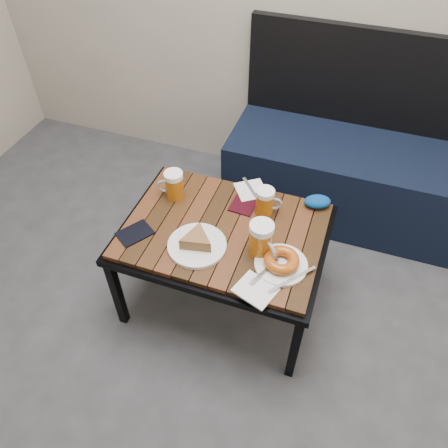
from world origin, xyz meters
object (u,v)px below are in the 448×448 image
(beer_mug_centre, at_px, (265,202))
(passport_navy, at_px, (135,233))
(cafe_table, at_px, (224,236))
(beer_mug_left, at_px, (174,185))
(knit_pouch, at_px, (317,202))
(bench, at_px, (361,174))
(passport_burgundy, at_px, (245,203))
(plate_bagel, at_px, (281,262))
(beer_mug_right, at_px, (261,239))
(plate_pie, at_px, (197,242))

(beer_mug_centre, height_order, passport_navy, beer_mug_centre)
(cafe_table, height_order, beer_mug_left, beer_mug_left)
(beer_mug_centre, xyz_separation_m, knit_pouch, (0.20, 0.11, -0.04))
(bench, relative_size, beer_mug_left, 10.73)
(bench, distance_m, cafe_table, 0.96)
(beer_mug_centre, distance_m, passport_burgundy, 0.12)
(beer_mug_centre, bearing_deg, cafe_table, -150.68)
(bench, height_order, passport_navy, bench)
(passport_navy, bearing_deg, passport_burgundy, 74.73)
(bench, relative_size, passport_burgundy, 9.89)
(plate_bagel, relative_size, passport_burgundy, 1.72)
(beer_mug_centre, distance_m, plate_bagel, 0.29)
(passport_navy, bearing_deg, bench, 82.67)
(beer_mug_left, bearing_deg, plate_bagel, 144.56)
(cafe_table, bearing_deg, beer_mug_right, -22.24)
(beer_mug_left, xyz_separation_m, plate_pie, (0.20, -0.24, -0.04))
(bench, height_order, plate_pie, bench)
(bench, bearing_deg, beer_mug_left, -138.04)
(beer_mug_left, relative_size, knit_pouch, 1.14)
(plate_pie, xyz_separation_m, passport_navy, (-0.26, -0.02, -0.02))
(bench, relative_size, beer_mug_centre, 11.28)
(passport_burgundy, height_order, knit_pouch, knit_pouch)
(plate_bagel, bearing_deg, beer_mug_centre, 117.97)
(plate_bagel, bearing_deg, knit_pouch, 80.09)
(bench, xyz_separation_m, plate_bagel, (-0.23, -0.92, 0.22))
(bench, bearing_deg, plate_pie, -121.27)
(plate_pie, height_order, passport_navy, plate_pie)
(cafe_table, relative_size, beer_mug_centre, 6.77)
(beer_mug_centre, bearing_deg, beer_mug_left, 165.31)
(cafe_table, bearing_deg, plate_pie, -118.26)
(plate_bagel, bearing_deg, beer_mug_right, 156.24)
(cafe_table, height_order, beer_mug_centre, beer_mug_centre)
(bench, relative_size, passport_navy, 10.40)
(plate_pie, distance_m, plate_bagel, 0.33)
(plate_bagel, bearing_deg, cafe_table, 157.23)
(beer_mug_left, distance_m, plate_bagel, 0.58)
(knit_pouch, bearing_deg, passport_burgundy, -163.47)
(plate_pie, bearing_deg, beer_mug_left, 129.80)
(cafe_table, relative_size, knit_pouch, 7.35)
(passport_burgundy, relative_size, knit_pouch, 1.24)
(beer_mug_left, bearing_deg, passport_burgundy, 178.09)
(beer_mug_right, xyz_separation_m, passport_navy, (-0.50, -0.07, -0.07))
(beer_mug_left, height_order, knit_pouch, beer_mug_left)
(beer_mug_left, height_order, beer_mug_centre, beer_mug_left)
(plate_pie, relative_size, passport_navy, 1.73)
(cafe_table, height_order, plate_bagel, plate_bagel)
(beer_mug_left, xyz_separation_m, beer_mug_centre, (0.40, 0.03, -0.00))
(beer_mug_left, distance_m, passport_navy, 0.28)
(cafe_table, xyz_separation_m, beer_mug_left, (-0.27, 0.12, 0.11))
(cafe_table, xyz_separation_m, beer_mug_right, (0.17, -0.07, 0.12))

